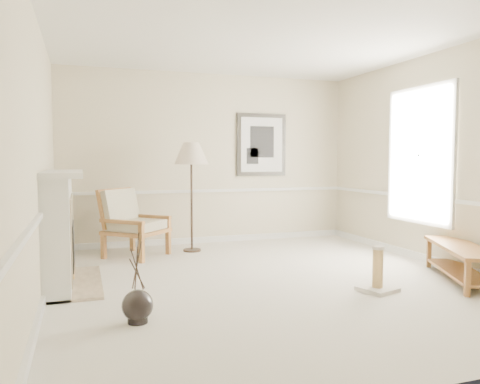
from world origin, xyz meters
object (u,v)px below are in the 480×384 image
at_px(floor_vase, 138,306).
at_px(armchair, 130,220).
at_px(bench, 461,257).
at_px(floor_lamp, 191,157).
at_px(scratching_post, 378,277).

distance_m(floor_vase, armchair, 3.00).
relative_size(floor_vase, bench, 0.53).
xyz_separation_m(armchair, floor_lamp, (0.95, 0.06, 0.94)).
distance_m(armchair, scratching_post, 3.69).
bearing_deg(floor_lamp, bench, -46.75).
xyz_separation_m(floor_vase, floor_lamp, (1.18, 3.02, 1.34)).
bearing_deg(bench, armchair, 142.63).
bearing_deg(scratching_post, armchair, 130.36).
relative_size(floor_vase, armchair, 0.73).
height_order(armchair, scratching_post, armchair).
distance_m(floor_lamp, bench, 4.01).
xyz_separation_m(floor_lamp, bench, (2.62, -2.79, -1.20)).
bearing_deg(bench, floor_lamp, 133.25).
bearing_deg(bench, scratching_post, -177.01).
relative_size(floor_vase, floor_lamp, 0.47).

